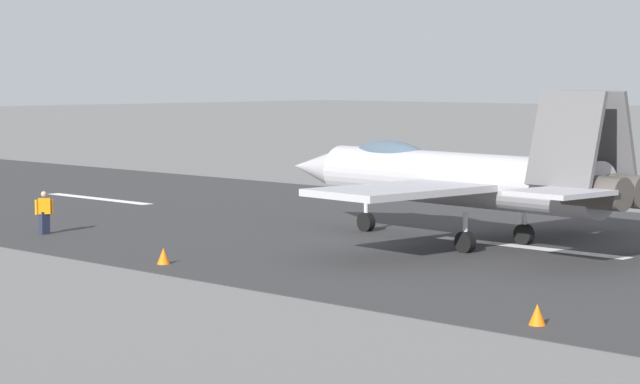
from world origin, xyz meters
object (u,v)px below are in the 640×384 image
(marker_cone_near, at_px, (537,315))
(crew_person, at_px, (44,213))
(fighter_jet, at_px, (457,177))
(marker_cone_mid, at_px, (163,256))

(marker_cone_near, bearing_deg, crew_person, -4.17)
(fighter_jet, relative_size, marker_cone_mid, 31.18)
(fighter_jet, height_order, crew_person, fighter_jet)
(fighter_jet, distance_m, marker_cone_mid, 11.54)
(marker_cone_mid, bearing_deg, crew_person, -10.48)
(crew_person, bearing_deg, marker_cone_near, 175.83)
(fighter_jet, xyz_separation_m, marker_cone_near, (-10.78, 10.71, -2.17))
(marker_cone_near, relative_size, marker_cone_mid, 1.00)
(fighter_jet, distance_m, crew_person, 15.99)
(crew_person, height_order, marker_cone_near, crew_person)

